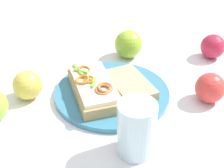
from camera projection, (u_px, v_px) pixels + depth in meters
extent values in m
plane|color=silver|center=(112.00, 95.00, 0.79)|extent=(2.00, 2.00, 0.00)
cylinder|color=teal|center=(112.00, 93.00, 0.79)|extent=(0.28, 0.28, 0.01)
cube|color=tan|center=(94.00, 90.00, 0.76)|extent=(0.21, 0.17, 0.03)
cube|color=#F5E7C7|center=(94.00, 83.00, 0.75)|extent=(0.19, 0.16, 0.01)
torus|color=#B37332|center=(84.00, 69.00, 0.79)|extent=(0.04, 0.04, 0.02)
torus|color=#B27A27|center=(89.00, 80.00, 0.75)|extent=(0.04, 0.04, 0.02)
torus|color=#C2713B|center=(103.00, 90.00, 0.72)|extent=(0.05, 0.05, 0.01)
torus|color=#AA703C|center=(105.00, 88.00, 0.72)|extent=(0.05, 0.05, 0.02)
torus|color=#C57422|center=(82.00, 80.00, 0.75)|extent=(0.05, 0.05, 0.01)
cube|color=#79AA3A|center=(78.00, 69.00, 0.79)|extent=(0.06, 0.03, 0.01)
cube|color=#7DBB30|center=(94.00, 83.00, 0.74)|extent=(0.02, 0.03, 0.01)
cube|color=#7BAD40|center=(81.00, 71.00, 0.78)|extent=(0.04, 0.02, 0.01)
cube|color=tan|center=(129.00, 84.00, 0.79)|extent=(0.17, 0.13, 0.02)
sphere|color=red|center=(210.00, 88.00, 0.75)|extent=(0.10, 0.10, 0.07)
sphere|color=#B0213A|center=(213.00, 46.00, 0.93)|extent=(0.07, 0.07, 0.07)
sphere|color=gold|center=(28.00, 85.00, 0.76)|extent=(0.09, 0.09, 0.07)
sphere|color=#8EB52E|center=(128.00, 44.00, 0.93)|extent=(0.11, 0.11, 0.08)
cylinder|color=silver|center=(136.00, 129.00, 0.60)|extent=(0.07, 0.07, 0.11)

